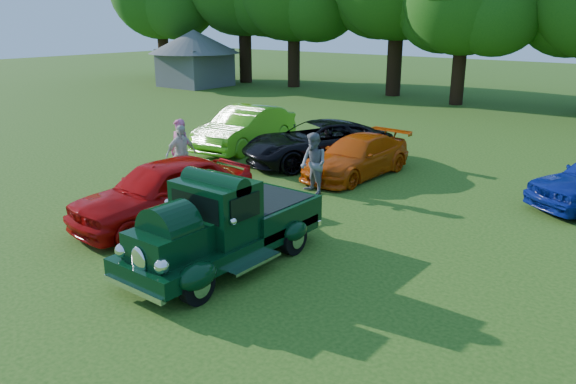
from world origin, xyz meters
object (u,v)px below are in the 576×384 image
Objects in this scene: spectator_white at (181,154)px; back_car_lime at (245,128)px; spectator_pink at (180,150)px; back_car_black at (317,143)px; red_convertible at (164,191)px; spectator_grey at (313,164)px; gazebo at (194,52)px; back_car_orange at (357,156)px; hero_pickup at (225,227)px.

back_car_lime is at bearing 28.29° from spectator_white.
spectator_pink is at bearing -80.20° from back_car_lime.
back_car_black is 2.91× the size of spectator_white.
red_convertible is at bearing -129.59° from spectator_white.
red_convertible is at bearing -88.81° from spectator_grey.
spectator_pink is at bearing -44.09° from gazebo.
back_car_orange is 0.66× the size of gazebo.
red_convertible is 28.26m from gazebo.
back_car_lime is at bearing 129.84° from hero_pickup.
back_car_lime is at bearing -155.79° from back_car_black.
back_car_orange is (-1.35, 7.23, -0.15)m from hero_pickup.
back_car_orange is (5.25, -0.68, -0.16)m from back_car_lime.
spectator_grey is (3.88, 1.40, -0.08)m from spectator_pink.
back_car_lime is 4.63m from spectator_pink.
back_car_orange is at bearing 111.45° from spectator_grey.
spectator_grey is 0.27× the size of gazebo.
gazebo is at bearing 141.26° from red_convertible.
spectator_grey is at bearing -29.81° from back_car_black.
hero_pickup is at bearing -57.77° from back_car_lime.
back_car_orange is at bearing 83.14° from red_convertible.
hero_pickup is 8.42m from back_car_black.
back_car_black is at bearing -33.19° from gazebo.
red_convertible is 6.57m from back_car_orange.
back_car_lime is 2.70× the size of spectator_white.
spectator_grey is at bearing -37.42° from back_car_lime.
spectator_pink is at bearing -139.23° from spectator_grey.
back_car_lime is 5.29m from back_car_orange.
gazebo reaches higher than back_car_black.
gazebo reaches higher than hero_pickup.
back_car_orange is at bearing 10.70° from back_car_black.
back_car_lime is 3.36m from back_car_black.
red_convertible is 3.61m from spectator_pink.
red_convertible is 3.36m from spectator_white.
back_car_lime is 2.52× the size of spectator_pink.
back_car_orange is at bearing -14.98° from back_car_lime.
back_car_lime is 4.83m from spectator_white.
spectator_grey is at bearing -86.26° from back_car_orange.
back_car_lime is (-3.80, 7.09, -0.00)m from red_convertible.
hero_pickup is 10.30m from back_car_lime.
spectator_white is at bearing -44.01° from gazebo.
back_car_black is 2.97× the size of spectator_grey.
red_convertible is at bearing -99.44° from back_car_orange.
red_convertible is 1.08× the size of back_car_orange.
red_convertible is 2.62× the size of spectator_white.
spectator_pink reaches higher than back_car_lime.
spectator_white is (-3.68, -1.55, 0.02)m from spectator_grey.
gazebo is (-21.55, 13.39, 1.79)m from back_car_orange.
red_convertible is 8.04m from back_car_lime.
spectator_grey is (1.91, -2.88, 0.15)m from back_car_black.
spectator_grey is (-1.33, 4.89, 0.09)m from hero_pickup.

